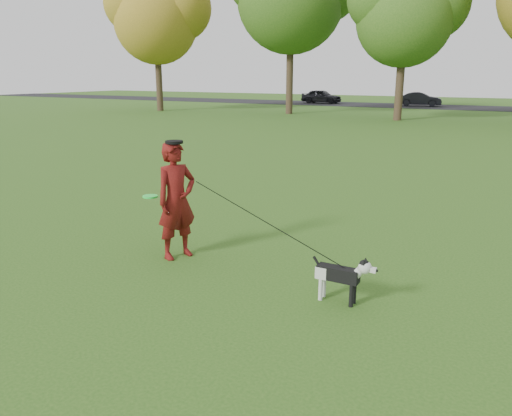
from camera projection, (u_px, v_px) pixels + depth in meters
The scene contains 7 objects.
ground at pixel (250, 274), 7.09m from camera, with size 120.00×120.00×0.00m, color #285116.
road at pixel (488, 108), 40.97m from camera, with size 120.00×7.00×0.02m, color black.
man at pixel (177, 201), 7.55m from camera, with size 0.66×0.43×1.80m, color #520C0B.
dog at pixel (343, 274), 6.11m from camera, with size 0.83×0.17×0.63m.
car_left at pixel (321, 96), 47.59m from camera, with size 1.52×3.79×1.29m, color black.
car_mid at pixel (420, 99), 43.36m from camera, with size 1.25×3.59×1.18m, color black.
man_held_items at pixel (267, 223), 6.64m from camera, with size 3.39×0.47×1.38m.
Camera 1 is at (3.24, -5.75, 2.76)m, focal length 35.00 mm.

